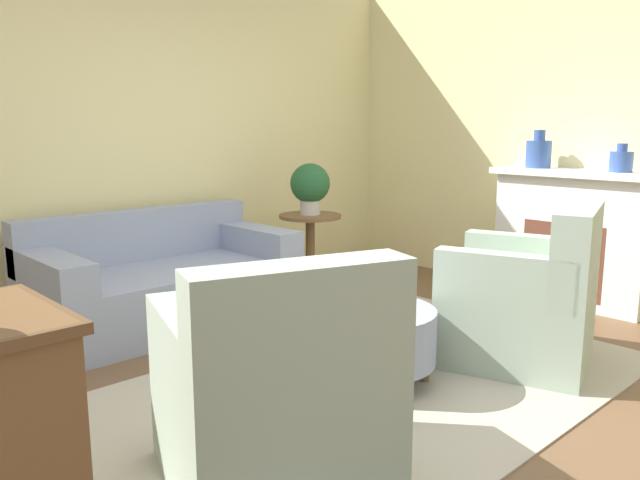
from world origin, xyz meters
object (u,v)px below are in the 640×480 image
at_px(armchair_left, 276,401).
at_px(ottoman_table, 371,335).
at_px(side_table, 310,240).
at_px(vase_mantel_near, 538,153).
at_px(vase_mantel_far, 621,161).
at_px(couch, 162,283).
at_px(armchair_right, 527,304).
at_px(potted_plant_on_side_table, 310,185).

xyz_separation_m(armchair_left, ottoman_table, (1.07, 0.45, -0.10)).
relative_size(side_table, vase_mantel_near, 2.20).
bearing_deg(ottoman_table, vase_mantel_far, -8.81).
xyz_separation_m(couch, ottoman_table, (0.30, -1.82, -0.02)).
bearing_deg(armchair_right, side_table, 85.86).
distance_m(armchair_left, vase_mantel_near, 3.64).
relative_size(side_table, potted_plant_on_side_table, 1.56).
height_order(ottoman_table, side_table, side_table).
bearing_deg(couch, side_table, -5.51).
bearing_deg(armchair_right, couch, 118.30).
bearing_deg(potted_plant_on_side_table, vase_mantel_near, -46.46).
xyz_separation_m(armchair_left, potted_plant_on_side_table, (2.14, 2.13, 0.57)).
bearing_deg(side_table, ottoman_table, -122.54).
relative_size(armchair_left, potted_plant_on_side_table, 2.38).
bearing_deg(couch, potted_plant_on_side_table, -5.51).
bearing_deg(armchair_left, side_table, 44.89).
bearing_deg(vase_mantel_near, ottoman_table, -172.85).
xyz_separation_m(vase_mantel_far, potted_plant_on_side_table, (-1.31, 2.05, -0.24)).
xyz_separation_m(ottoman_table, vase_mantel_far, (2.39, -0.37, 0.90)).
xyz_separation_m(couch, armchair_right, (1.22, -2.27, 0.08)).
bearing_deg(vase_mantel_near, vase_mantel_far, -90.00).
relative_size(armchair_left, armchair_right, 1.00).
xyz_separation_m(vase_mantel_near, potted_plant_on_side_table, (-1.31, 1.38, -0.28)).
distance_m(couch, potted_plant_on_side_table, 1.52).
distance_m(couch, armchair_left, 2.39).
bearing_deg(ottoman_table, armchair_left, -157.11).
bearing_deg(potted_plant_on_side_table, vase_mantel_far, -57.38).
distance_m(ottoman_table, vase_mantel_near, 2.58).
distance_m(armchair_right, vase_mantel_far, 1.68).
xyz_separation_m(armchair_left, vase_mantel_far, (3.46, 0.08, 0.81)).
xyz_separation_m(ottoman_table, potted_plant_on_side_table, (1.07, 1.68, 0.66)).
distance_m(armchair_left, side_table, 3.03).
bearing_deg(armchair_right, armchair_left, 180.00).
relative_size(armchair_right, potted_plant_on_side_table, 2.38).
bearing_deg(vase_mantel_far, ottoman_table, 171.19).
xyz_separation_m(couch, potted_plant_on_side_table, (1.38, -0.13, 0.64)).
relative_size(ottoman_table, side_table, 1.06).
xyz_separation_m(armchair_right, vase_mantel_near, (1.47, 0.75, 0.85)).
relative_size(couch, vase_mantel_near, 5.97).
distance_m(armchair_left, potted_plant_on_side_table, 3.08).
bearing_deg(vase_mantel_far, side_table, 122.62).
distance_m(armchair_right, vase_mantel_near, 1.85).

